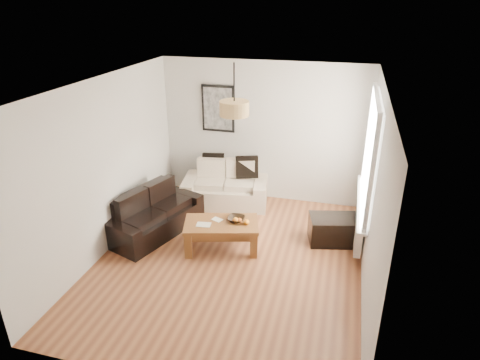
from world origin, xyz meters
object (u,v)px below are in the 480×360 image
(sofa_leather, at_px, (154,213))
(coffee_table, at_px, (221,236))
(ottoman, at_px, (333,230))
(loveseat_cream, at_px, (225,184))

(sofa_leather, bearing_deg, coffee_table, -80.01)
(ottoman, bearing_deg, coffee_table, -158.75)
(loveseat_cream, xyz_separation_m, coffee_table, (0.39, -1.51, -0.16))
(loveseat_cream, distance_m, coffee_table, 1.56)
(ottoman, bearing_deg, sofa_leather, -171.19)
(loveseat_cream, height_order, sofa_leather, loveseat_cream)
(coffee_table, height_order, ottoman, coffee_table)
(coffee_table, relative_size, ottoman, 1.48)
(sofa_leather, bearing_deg, ottoman, -61.96)
(loveseat_cream, bearing_deg, sofa_leather, -131.78)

